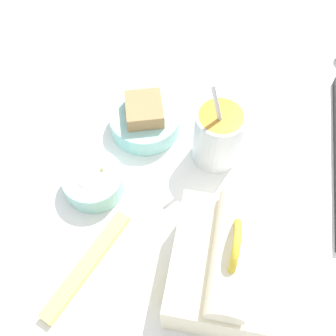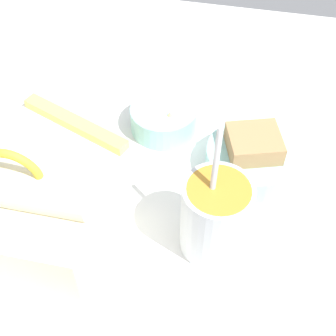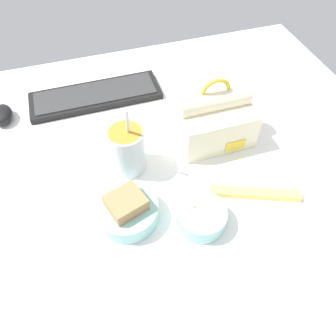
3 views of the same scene
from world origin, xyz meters
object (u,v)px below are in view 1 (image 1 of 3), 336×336
soup_cup (218,135)px  bento_bowl_snacks (94,181)px  lunch_bag (227,266)px  bento_bowl_sandwich (145,119)px  chopstick_case (87,265)px

soup_cup → bento_bowl_snacks: soup_cup is taller
lunch_bag → bento_bowl_sandwich: (-26.50, -18.25, -3.33)cm
bento_bowl_snacks → chopstick_case: (14.26, 2.74, -1.48)cm
soup_cup → lunch_bag: bearing=10.5°
soup_cup → bento_bowl_sandwich: soup_cup is taller
chopstick_case → lunch_bag: bearing=96.0°
bento_bowl_snacks → chopstick_case: bento_bowl_snacks is taller
chopstick_case → bento_bowl_snacks: bearing=-169.1°
soup_cup → bento_bowl_sandwich: size_ratio=1.45×
bento_bowl_sandwich → chopstick_case: size_ratio=0.67×
bento_bowl_sandwich → bento_bowl_snacks: bearing=-22.3°
bento_bowl_snacks → chopstick_case: bearing=10.9°
bento_bowl_snacks → lunch_bag: bearing=63.6°
lunch_bag → chopstick_case: (2.27, -21.46, -5.19)cm
bento_bowl_sandwich → lunch_bag: bearing=34.6°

